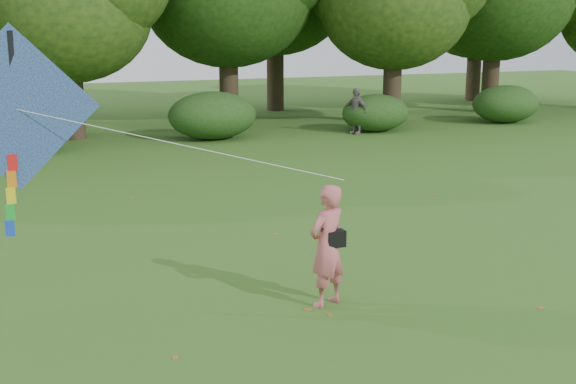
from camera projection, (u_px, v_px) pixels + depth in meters
name	position (u px, v px, depth m)	size (l,w,h in m)	color
ground	(354.00, 311.00, 11.24)	(100.00, 100.00, 0.00)	#265114
man_kite_flyer	(327.00, 246.00, 11.25)	(0.71, 0.47, 1.95)	#C95E66
bystander_right	(356.00, 111.00, 29.66)	(1.11, 0.46, 1.89)	slate
crossbody_bag	(335.00, 238.00, 11.24)	(0.43, 0.20, 0.74)	black
flying_kite	(16.00, 112.00, 10.94)	(5.88, 2.17, 3.27)	#2832AD
shrub_band	(118.00, 123.00, 26.66)	(39.15, 3.22, 1.88)	#264919
fallen_leaves	(292.00, 270.00, 13.07)	(11.44, 12.80, 0.01)	brown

